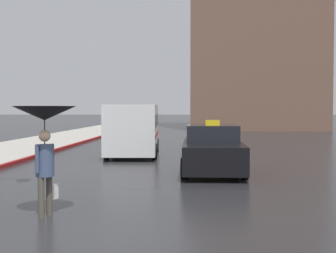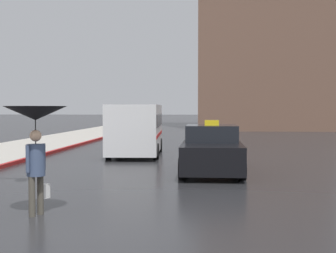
# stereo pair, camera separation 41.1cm
# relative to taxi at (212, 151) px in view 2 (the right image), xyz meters

# --- Properties ---
(ground_plane) EXTENTS (300.00, 300.00, 0.00)m
(ground_plane) POSITION_rel_taxi_xyz_m (-2.07, -8.04, -0.69)
(ground_plane) COLOR #262628
(taxi) EXTENTS (1.91, 4.45, 1.64)m
(taxi) POSITION_rel_taxi_xyz_m (0.00, 0.00, 0.00)
(taxi) COLOR black
(taxi) RESTS_ON ground_plane
(ambulance_van) EXTENTS (2.31, 5.30, 2.16)m
(ambulance_van) POSITION_rel_taxi_xyz_m (-3.18, 5.18, 0.52)
(ambulance_van) COLOR white
(ambulance_van) RESTS_ON ground_plane
(pedestrian_with_umbrella) EXTENTS (1.16, 1.16, 2.05)m
(pedestrian_with_umbrella) POSITION_rel_taxi_xyz_m (-3.32, -6.22, 1.00)
(pedestrian_with_umbrella) COLOR #4C473D
(pedestrian_with_umbrella) RESTS_ON ground_plane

